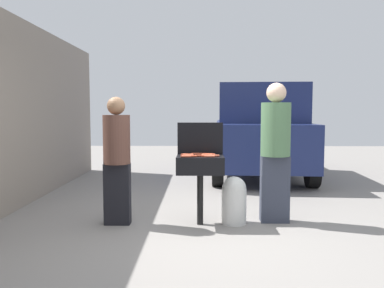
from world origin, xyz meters
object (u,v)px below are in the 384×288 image
hot_dog_12 (186,155)px  hot_dog_2 (200,156)px  bbq_grill (200,167)px  hot_dog_8 (197,154)px  hot_dog_6 (209,154)px  hot_dog_7 (207,155)px  parked_minivan (258,130)px  hot_dog_0 (210,155)px  hot_dog_13 (188,156)px  hot_dog_14 (214,156)px  hot_dog_4 (210,156)px  hot_dog_3 (186,156)px  person_left (117,156)px  hot_dog_5 (191,156)px  hot_dog_11 (188,155)px  propane_tank (234,199)px  hot_dog_10 (207,155)px  hot_dog_1 (207,156)px  hot_dog_15 (207,154)px  person_right (275,147)px  hot_dog_9 (189,155)px

hot_dog_12 → hot_dog_2: bearing=-29.2°
bbq_grill → hot_dog_8: bearing=109.5°
hot_dog_6 → hot_dog_7: bearing=-109.0°
parked_minivan → bbq_grill: bearing=75.1°
parked_minivan → hot_dog_0: bearing=76.6°
hot_dog_7 → hot_dog_12: size_ratio=1.00×
hot_dog_13 → hot_dog_14: (0.33, 0.02, 0.00)m
hot_dog_4 → hot_dog_12: (-0.30, 0.16, 0.00)m
hot_dog_3 → person_left: person_left is taller
hot_dog_6 → person_left: size_ratio=0.08×
hot_dog_5 → hot_dog_11: 0.19m
hot_dog_2 → propane_tank: 0.74m
hot_dog_8 → hot_dog_11: (-0.12, -0.08, 0.00)m
hot_dog_3 → hot_dog_13: (0.02, 0.07, 0.00)m
hot_dog_3 → hot_dog_11: same height
hot_dog_8 → person_left: 1.03m
hot_dog_4 → propane_tank: hot_dog_4 is taller
hot_dog_3 → hot_dog_10: (0.26, 0.16, 0.00)m
hot_dog_6 → person_left: person_left is taller
hot_dog_1 → hot_dog_14: 0.10m
hot_dog_0 → hot_dog_7: 0.08m
bbq_grill → hot_dog_7: bearing=-28.1°
hot_dog_0 → hot_dog_15: size_ratio=1.00×
person_right → hot_dog_3: bearing=-1.9°
hot_dog_9 → person_left: 0.92m
hot_dog_1 → hot_dog_9: bearing=164.1°
person_left → person_right: size_ratio=0.90×
hot_dog_11 → person_right: size_ratio=0.07×
bbq_grill → person_left: 1.08m
hot_dog_11 → hot_dog_9: bearing=-80.4°
hot_dog_0 → person_left: 1.19m
propane_tank → person_left: 1.61m
hot_dog_10 → parked_minivan: 4.25m
hot_dog_0 → hot_dog_8: same height
bbq_grill → hot_dog_15: hot_dog_15 is taller
hot_dog_0 → hot_dog_15: same height
hot_dog_7 → parked_minivan: size_ratio=0.03×
hot_dog_10 → person_right: bearing=9.3°
hot_dog_4 → hot_dog_10: 0.15m
hot_dog_8 → hot_dog_13: size_ratio=1.00×
hot_dog_1 → hot_dog_9: size_ratio=1.00×
hot_dog_10 → hot_dog_12: 0.26m
hot_dog_8 → hot_dog_14: (0.22, -0.21, 0.00)m
hot_dog_15 → hot_dog_5: bearing=-130.3°
hot_dog_13 → parked_minivan: parked_minivan is taller
bbq_grill → hot_dog_3: hot_dog_3 is taller
hot_dog_10 → hot_dog_3: bearing=-148.0°
hot_dog_10 → hot_dog_11: bearing=167.2°
hot_dog_6 → hot_dog_5: bearing=-138.6°
hot_dog_5 → hot_dog_12: size_ratio=1.00×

